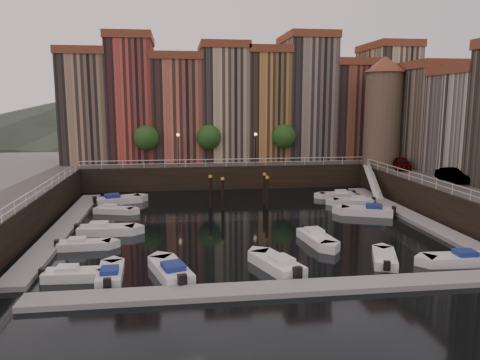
{
  "coord_description": "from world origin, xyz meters",
  "views": [
    {
      "loc": [
        -6.09,
        -42.76,
        11.16
      ],
      "look_at": [
        0.18,
        4.0,
        3.24
      ],
      "focal_mm": 35.0,
      "sensor_mm": 36.0,
      "label": 1
    }
  ],
  "objects": [
    {
      "name": "mooring_pilings",
      "position": [
        0.54,
        5.5,
        1.65
      ],
      "size": [
        6.35,
        2.74,
        3.78
      ],
      "color": "black",
      "rests_on": "ground"
    },
    {
      "name": "dock_left",
      "position": [
        -16.2,
        -1.0,
        0.17
      ],
      "size": [
        2.0,
        28.0,
        0.35
      ],
      "primitive_type": "cube",
      "color": "gray",
      "rests_on": "ground"
    },
    {
      "name": "street_lamps",
      "position": [
        -1.0,
        17.2,
        5.9
      ],
      "size": [
        10.36,
        0.36,
        4.18
      ],
      "color": "black",
      "rests_on": "quay_far"
    },
    {
      "name": "mountains",
      "position": [
        1.72,
        110.0,
        7.92
      ],
      "size": [
        145.0,
        100.0,
        18.0
      ],
      "color": "#2D382D",
      "rests_on": "ground"
    },
    {
      "name": "boat_near_0",
      "position": [
        -10.51,
        -13.6,
        0.33
      ],
      "size": [
        1.73,
        4.28,
        0.97
      ],
      "rotation": [
        0.0,
        0.0,
        1.62
      ],
      "color": "silver",
      "rests_on": "ground"
    },
    {
      "name": "boat_right_2",
      "position": [
        12.62,
        0.55,
        0.4
      ],
      "size": [
        5.3,
        3.54,
        1.2
      ],
      "rotation": [
        0.0,
        0.0,
        2.77
      ],
      "color": "silver",
      "rests_on": "ground"
    },
    {
      "name": "dock_near",
      "position": [
        0.0,
        -17.0,
        0.17
      ],
      "size": [
        30.0,
        2.0,
        0.35
      ],
      "primitive_type": "cube",
      "color": "gray",
      "rests_on": "ground"
    },
    {
      "name": "boat_right_3",
      "position": [
        12.97,
        5.26,
        0.35
      ],
      "size": [
        4.65,
        2.35,
        1.04
      ],
      "rotation": [
        0.0,
        0.0,
        2.97
      ],
      "color": "silver",
      "rests_on": "ground"
    },
    {
      "name": "ground",
      "position": [
        0.0,
        0.0,
        0.0
      ],
      "size": [
        200.0,
        200.0,
        0.0
      ],
      "primitive_type": "plane",
      "color": "black",
      "rests_on": "ground"
    },
    {
      "name": "corner_tower",
      "position": [
        20.0,
        14.5,
        10.19
      ],
      "size": [
        5.2,
        5.2,
        13.8
      ],
      "color": "#6B5B4C",
      "rests_on": "quay_right"
    },
    {
      "name": "boat_right_4",
      "position": [
        12.5,
        9.2,
        0.33
      ],
      "size": [
        4.24,
        1.59,
        0.97
      ],
      "rotation": [
        0.0,
        0.0,
        3.13
      ],
      "color": "silver",
      "rests_on": "ground"
    },
    {
      "name": "promenade_trees",
      "position": [
        -1.33,
        18.2,
        6.58
      ],
      "size": [
        21.2,
        3.2,
        5.2
      ],
      "color": "black",
      "rests_on": "quay_far"
    },
    {
      "name": "dock_right",
      "position": [
        16.2,
        -1.0,
        0.17
      ],
      "size": [
        2.0,
        28.0,
        0.35
      ],
      "primitive_type": "cube",
      "color": "gray",
      "rests_on": "ground"
    },
    {
      "name": "boat_extra_493",
      "position": [
        4.8,
        -7.77,
        0.38
      ],
      "size": [
        2.32,
        4.95,
        1.12
      ],
      "rotation": [
        0.0,
        0.0,
        4.84
      ],
      "color": "silver",
      "rests_on": "ground"
    },
    {
      "name": "car_a",
      "position": [
        20.59,
        9.83,
        3.75
      ],
      "size": [
        3.13,
        4.71,
        1.49
      ],
      "primitive_type": "imported",
      "rotation": [
        0.0,
        0.0,
        -0.34
      ],
      "color": "gray",
      "rests_on": "quay_right"
    },
    {
      "name": "gangway",
      "position": [
        17.1,
        10.0,
        1.92
      ],
      "size": [
        2.78,
        8.32,
        3.73
      ],
      "color": "white",
      "rests_on": "ground"
    },
    {
      "name": "car_b",
      "position": [
        21.7,
        0.68,
        3.72
      ],
      "size": [
        1.97,
        4.49,
        1.43
      ],
      "primitive_type": "imported",
      "rotation": [
        0.0,
        0.0,
        0.11
      ],
      "color": "gray",
      "rests_on": "quay_right"
    },
    {
      "name": "boat_near_2",
      "position": [
        0.38,
        -13.4,
        0.39
      ],
      "size": [
        3.34,
        5.12,
        1.15
      ],
      "rotation": [
        0.0,
        0.0,
        1.92
      ],
      "color": "silver",
      "rests_on": "ground"
    },
    {
      "name": "quay_far",
      "position": [
        0.0,
        26.0,
        1.5
      ],
      "size": [
        80.0,
        20.0,
        3.0
      ],
      "primitive_type": "cube",
      "color": "black",
      "rests_on": "ground"
    },
    {
      "name": "boat_near_3",
      "position": [
        8.12,
        -13.04,
        0.33
      ],
      "size": [
        2.84,
        4.3,
        0.97
      ],
      "rotation": [
        0.0,
        0.0,
        1.21
      ],
      "color": "silver",
      "rests_on": "ground"
    },
    {
      "name": "boat_near_1",
      "position": [
        -6.68,
        -13.7,
        0.39
      ],
      "size": [
        3.14,
        5.14,
        1.15
      ],
      "rotation": [
        0.0,
        0.0,
        1.87
      ],
      "color": "silver",
      "rests_on": "ground"
    },
    {
      "name": "boat_left_2",
      "position": [
        -12.39,
        -3.01,
        0.38
      ],
      "size": [
        4.99,
        2.03,
        1.13
      ],
      "rotation": [
        0.0,
        0.0,
        -0.05
      ],
      "color": "silver",
      "rests_on": "ground"
    },
    {
      "name": "boat_left_0",
      "position": [
        -12.76,
        -13.36,
        0.33
      ],
      "size": [
        4.29,
        1.73,
        0.98
      ],
      "rotation": [
        0.0,
        0.0,
        -0.05
      ],
      "color": "silver",
      "rests_on": "ground"
    },
    {
      "name": "boat_left_1",
      "position": [
        -13.45,
        -6.9,
        0.32
      ],
      "size": [
        4.15,
        1.59,
        0.95
      ],
      "rotation": [
        0.0,
        0.0,
        0.02
      ],
      "color": "silver",
      "rests_on": "ground"
    },
    {
      "name": "railings",
      "position": [
        0.0,
        4.88,
        3.79
      ],
      "size": [
        36.08,
        34.04,
        0.52
      ],
      "color": "white",
      "rests_on": "ground"
    },
    {
      "name": "boat_left_4",
      "position": [
        -12.86,
        9.38,
        0.4
      ],
      "size": [
        5.28,
        3.45,
        1.19
      ],
      "rotation": [
        0.0,
        0.0,
        0.35
      ],
      "color": "silver",
      "rests_on": "ground"
    },
    {
      "name": "far_terrace",
      "position": [
        3.31,
        23.5,
        10.95
      ],
      "size": [
        48.7,
        10.3,
        17.5
      ],
      "color": "#967A60",
      "rests_on": "quay_far"
    },
    {
      "name": "boat_right_0",
      "position": [
        13.05,
        -14.01,
        0.36
      ],
      "size": [
        4.72,
        1.93,
        1.07
      ],
      "rotation": [
        0.0,
        0.0,
        3.09
      ],
      "color": "silver",
      "rests_on": "ground"
    },
    {
      "name": "boat_left_3",
      "position": [
        -12.69,
        4.74,
        0.32
      ],
      "size": [
        4.27,
        2.56,
        0.96
      ],
      "rotation": [
        0.0,
        0.0,
        -0.29
      ],
      "color": "silver",
      "rests_on": "ground"
    }
  ]
}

